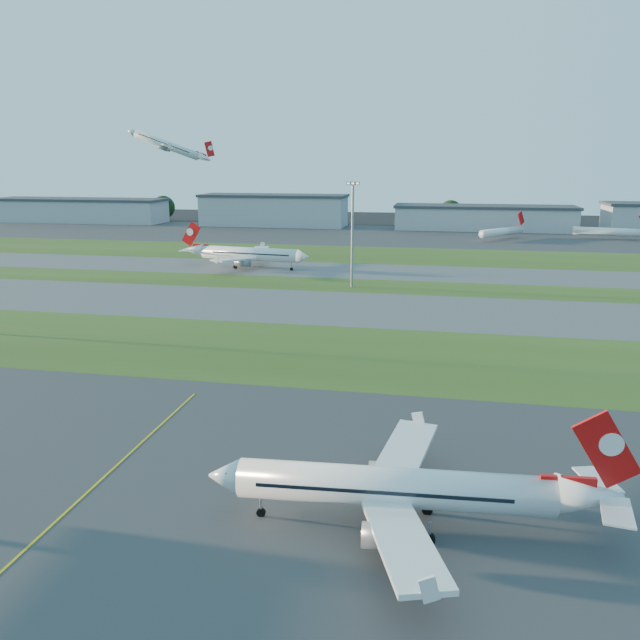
% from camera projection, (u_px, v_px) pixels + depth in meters
% --- Properties ---
extents(ground, '(700.00, 700.00, 0.00)m').
position_uv_depth(ground, '(14.00, 509.00, 56.09)').
color(ground, black).
rests_on(ground, ground).
extents(apron_near, '(300.00, 70.00, 0.01)m').
position_uv_depth(apron_near, '(14.00, 509.00, 56.09)').
color(apron_near, '#333335').
rests_on(apron_near, ground).
extents(grass_strip_a, '(300.00, 34.00, 0.01)m').
position_uv_depth(grass_strip_a, '(216.00, 347.00, 105.56)').
color(grass_strip_a, '#304517').
rests_on(grass_strip_a, ground).
extents(taxiway_a, '(300.00, 32.00, 0.01)m').
position_uv_depth(taxiway_a, '(269.00, 304.00, 136.94)').
color(taxiway_a, '#515154').
rests_on(taxiway_a, ground).
extents(grass_strip_b, '(300.00, 18.00, 0.01)m').
position_uv_depth(grass_strip_b, '(295.00, 283.00, 160.72)').
color(grass_strip_b, '#304517').
rests_on(grass_strip_b, ground).
extents(taxiway_b, '(300.00, 26.00, 0.01)m').
position_uv_depth(taxiway_b, '(313.00, 269.00, 181.65)').
color(taxiway_b, '#515154').
rests_on(taxiway_b, ground).
extents(grass_strip_c, '(300.00, 40.00, 0.01)m').
position_uv_depth(grass_strip_c, '(332.00, 254.00, 213.04)').
color(grass_strip_c, '#304517').
rests_on(grass_strip_c, ground).
extents(apron_far, '(400.00, 80.00, 0.01)m').
position_uv_depth(apron_far, '(356.00, 234.00, 270.11)').
color(apron_far, '#333335').
rests_on(apron_far, ground).
extents(yellow_line, '(0.25, 60.00, 0.02)m').
position_uv_depth(yellow_line, '(64.00, 515.00, 55.16)').
color(yellow_line, gold).
rests_on(yellow_line, ground).
extents(airliner_parked, '(32.85, 27.80, 10.25)m').
position_uv_depth(airliner_parked, '(397.00, 488.00, 52.57)').
color(airliner_parked, white).
rests_on(airliner_parked, ground).
extents(airliner_taxiing, '(37.54, 31.66, 11.75)m').
position_uv_depth(airliner_taxiing, '(249.00, 254.00, 182.93)').
color(airliner_taxiing, white).
rests_on(airliner_taxiing, ground).
extents(airliner_departing, '(32.91, 27.75, 10.62)m').
position_uv_depth(airliner_departing, '(167.00, 145.00, 264.17)').
color(airliner_departing, white).
extents(mini_jet_near, '(19.41, 23.27, 9.48)m').
position_uv_depth(mini_jet_near, '(502.00, 232.00, 250.38)').
color(mini_jet_near, white).
rests_on(mini_jet_near, ground).
extents(mini_jet_far, '(28.39, 8.11, 9.48)m').
position_uv_depth(mini_jet_far, '(608.00, 232.00, 250.86)').
color(mini_jet_far, white).
rests_on(mini_jet_far, ground).
extents(light_mast_centre, '(3.20, 0.70, 25.80)m').
position_uv_depth(light_mast_centre, '(352.00, 228.00, 152.38)').
color(light_mast_centre, gray).
rests_on(light_mast_centre, ground).
extents(hangar_far_west, '(91.80, 23.00, 12.20)m').
position_uv_depth(hangar_far_west, '(80.00, 210.00, 325.19)').
color(hangar_far_west, '#94979B').
rests_on(hangar_far_west, ground).
extents(hangar_west, '(71.40, 23.00, 15.20)m').
position_uv_depth(hangar_west, '(274.00, 210.00, 305.19)').
color(hangar_west, '#94979B').
rests_on(hangar_west, ground).
extents(hangar_east, '(81.60, 23.00, 11.20)m').
position_uv_depth(hangar_east, '(484.00, 218.00, 286.98)').
color(hangar_east, '#94979B').
rests_on(hangar_east, ground).
extents(tree_far_west, '(11.00, 11.00, 12.00)m').
position_uv_depth(tree_far_west, '(27.00, 207.00, 344.95)').
color(tree_far_west, black).
rests_on(tree_far_west, ground).
extents(tree_west, '(12.10, 12.10, 13.20)m').
position_uv_depth(tree_west, '(163.00, 207.00, 331.73)').
color(tree_west, black).
rests_on(tree_west, ground).
extents(tree_mid_west, '(9.90, 9.90, 10.80)m').
position_uv_depth(tree_mid_west, '(328.00, 213.00, 311.42)').
color(tree_mid_west, black).
rests_on(tree_mid_west, ground).
extents(tree_mid_east, '(11.55, 11.55, 12.60)m').
position_uv_depth(tree_mid_east, '(451.00, 212.00, 302.81)').
color(tree_mid_east, black).
rests_on(tree_mid_east, ground).
extents(tree_east, '(10.45, 10.45, 11.40)m').
position_uv_depth(tree_east, '(616.00, 216.00, 287.05)').
color(tree_east, black).
rests_on(tree_east, ground).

